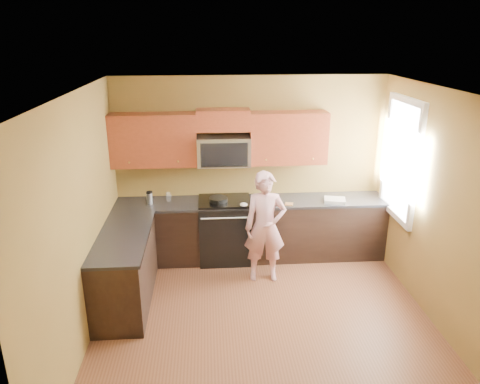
{
  "coord_description": "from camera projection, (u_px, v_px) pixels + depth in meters",
  "views": [
    {
      "loc": [
        -0.63,
        -4.55,
        3.28
      ],
      "look_at": [
        -0.2,
        1.3,
        1.2
      ],
      "focal_mm": 33.97,
      "sensor_mm": 36.0,
      "label": 1
    }
  ],
  "objects": [
    {
      "name": "floor",
      "position": [
        265.0,
        322.0,
        5.41
      ],
      "size": [
        4.0,
        4.0,
        0.0
      ],
      "primitive_type": "plane",
      "color": "brown",
      "rests_on": "ground"
    },
    {
      "name": "upper_cab_left",
      "position": [
        155.0,
        165.0,
        6.56
      ],
      "size": [
        1.22,
        0.33,
        0.75
      ],
      "primitive_type": null,
      "color": "maroon",
      "rests_on": "wall_back"
    },
    {
      "name": "stove",
      "position": [
        225.0,
        230.0,
        6.8
      ],
      "size": [
        0.76,
        0.65,
        0.95
      ],
      "primitive_type": null,
      "color": "black",
      "rests_on": "floor"
    },
    {
      "name": "wall_right",
      "position": [
        443.0,
        213.0,
        5.1
      ],
      "size": [
        0.0,
        4.0,
        4.0
      ],
      "primitive_type": "plane",
      "rotation": [
        1.57,
        0.0,
        -1.57
      ],
      "color": "brown",
      "rests_on": "ground"
    },
    {
      "name": "travel_mug",
      "position": [
        150.0,
        204.0,
        6.56
      ],
      "size": [
        0.1,
        0.1,
        0.19
      ],
      "primitive_type": null,
      "rotation": [
        0.0,
        0.0,
        -0.12
      ],
      "color": "silver",
      "rests_on": "countertop_back"
    },
    {
      "name": "glass_a",
      "position": [
        168.0,
        197.0,
        6.68
      ],
      "size": [
        0.09,
        0.09,
        0.12
      ],
      "primitive_type": "cylinder",
      "rotation": [
        0.0,
        0.0,
        0.36
      ],
      "color": "silver",
      "rests_on": "countertop_back"
    },
    {
      "name": "upper_cab_over_mw",
      "position": [
        223.0,
        120.0,
        6.41
      ],
      "size": [
        0.76,
        0.33,
        0.3
      ],
      "primitive_type": "cube",
      "color": "maroon",
      "rests_on": "wall_back"
    },
    {
      "name": "napkin_a",
      "position": [
        244.0,
        205.0,
        6.45
      ],
      "size": [
        0.14,
        0.14,
        0.06
      ],
      "primitive_type": "ellipsoid",
      "rotation": [
        0.0,
        0.0,
        0.26
      ],
      "color": "silver",
      "rests_on": "countertop_back"
    },
    {
      "name": "cabinet_left_run",
      "position": [
        125.0,
        270.0,
        5.71
      ],
      "size": [
        0.6,
        1.6,
        0.88
      ],
      "primitive_type": "cube",
      "color": "black",
      "rests_on": "floor"
    },
    {
      "name": "microwave",
      "position": [
        224.0,
        165.0,
        6.59
      ],
      "size": [
        0.76,
        0.4,
        0.42
      ],
      "primitive_type": null,
      "color": "silver",
      "rests_on": "wall_back"
    },
    {
      "name": "butter_tub",
      "position": [
        265.0,
        203.0,
        6.61
      ],
      "size": [
        0.15,
        0.15,
        0.09
      ],
      "primitive_type": null,
      "rotation": [
        0.0,
        0.0,
        0.17
      ],
      "color": "gold",
      "rests_on": "countertop_back"
    },
    {
      "name": "napkin_b",
      "position": [
        271.0,
        202.0,
        6.56
      ],
      "size": [
        0.15,
        0.16,
        0.07
      ],
      "primitive_type": "ellipsoid",
      "rotation": [
        0.0,
        0.0,
        -0.22
      ],
      "color": "silver",
      "rests_on": "countertop_back"
    },
    {
      "name": "wall_front",
      "position": [
        305.0,
        332.0,
        3.08
      ],
      "size": [
        4.0,
        0.0,
        4.0
      ],
      "primitive_type": "plane",
      "rotation": [
        -1.57,
        0.0,
        0.0
      ],
      "color": "brown",
      "rests_on": "ground"
    },
    {
      "name": "countertop_left",
      "position": [
        123.0,
        237.0,
        5.56
      ],
      "size": [
        0.62,
        1.6,
        0.04
      ],
      "primitive_type": "cube",
      "color": "black",
      "rests_on": "cabinet_left_run"
    },
    {
      "name": "countertop_back",
      "position": [
        252.0,
        202.0,
        6.7
      ],
      "size": [
        4.0,
        0.62,
        0.04
      ],
      "primitive_type": "cube",
      "color": "black",
      "rests_on": "cabinet_back_run"
    },
    {
      "name": "woman",
      "position": [
        265.0,
        227.0,
        6.15
      ],
      "size": [
        0.58,
        0.39,
        1.55
      ],
      "primitive_type": "imported",
      "rotation": [
        0.0,
        0.0,
        -0.04
      ],
      "color": "#DB6D88",
      "rests_on": "floor"
    },
    {
      "name": "ceiling",
      "position": [
        270.0,
        93.0,
        4.51
      ],
      "size": [
        4.0,
        4.0,
        0.0
      ],
      "primitive_type": "plane",
      "rotation": [
        3.14,
        0.0,
        0.0
      ],
      "color": "white",
      "rests_on": "ground"
    },
    {
      "name": "window",
      "position": [
        401.0,
        159.0,
        6.13
      ],
      "size": [
        0.06,
        1.06,
        1.66
      ],
      "primitive_type": null,
      "color": "white",
      "rests_on": "wall_right"
    },
    {
      "name": "wall_back",
      "position": [
        250.0,
        167.0,
        6.84
      ],
      "size": [
        4.0,
        0.0,
        4.0
      ],
      "primitive_type": "plane",
      "rotation": [
        1.57,
        0.0,
        0.0
      ],
      "color": "brown",
      "rests_on": "ground"
    },
    {
      "name": "toast_slice",
      "position": [
        289.0,
        204.0,
        6.54
      ],
      "size": [
        0.13,
        0.13,
        0.01
      ],
      "primitive_type": "cube",
      "rotation": [
        0.0,
        0.0,
        -0.26
      ],
      "color": "#B27F47",
      "rests_on": "countertop_back"
    },
    {
      "name": "frying_pan",
      "position": [
        219.0,
        201.0,
        6.59
      ],
      "size": [
        0.28,
        0.47,
        0.06
      ],
      "primitive_type": null,
      "rotation": [
        0.0,
        0.0,
        -0.04
      ],
      "color": "black",
      "rests_on": "stove"
    },
    {
      "name": "cabinet_back_run",
      "position": [
        251.0,
        230.0,
        6.87
      ],
      "size": [
        4.0,
        0.6,
        0.88
      ],
      "primitive_type": "cube",
      "color": "black",
      "rests_on": "floor"
    },
    {
      "name": "dish_towel",
      "position": [
        335.0,
        200.0,
        6.64
      ],
      "size": [
        0.35,
        0.3,
        0.05
      ],
      "primitive_type": "cube",
      "rotation": [
        0.0,
        0.0,
        -0.23
      ],
      "color": "silver",
      "rests_on": "countertop_back"
    },
    {
      "name": "upper_cab_right",
      "position": [
        287.0,
        163.0,
        6.69
      ],
      "size": [
        1.12,
        0.33,
        0.75
      ],
      "primitive_type": null,
      "color": "maroon",
      "rests_on": "wall_back"
    },
    {
      "name": "wall_left",
      "position": [
        80.0,
        223.0,
        4.83
      ],
      "size": [
        0.0,
        4.0,
        4.0
      ],
      "primitive_type": "plane",
      "rotation": [
        1.57,
        0.0,
        1.57
      ],
      "color": "brown",
      "rests_on": "ground"
    }
  ]
}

